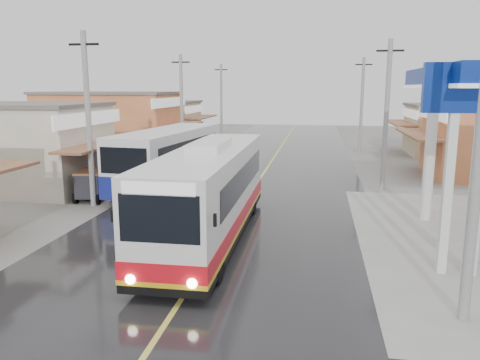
% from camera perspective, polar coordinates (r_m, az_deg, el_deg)
% --- Properties ---
extents(ground, '(120.00, 120.00, 0.00)m').
position_cam_1_polar(ground, '(12.87, -7.08, -14.21)').
color(ground, slate).
rests_on(ground, ground).
extents(road, '(12.00, 90.00, 0.02)m').
position_cam_1_polar(road, '(26.91, 1.98, -0.60)').
color(road, black).
rests_on(road, ground).
extents(centre_line, '(0.15, 90.00, 0.01)m').
position_cam_1_polar(centre_line, '(26.91, 1.98, -0.57)').
color(centre_line, '#D8CC4C').
rests_on(centre_line, road).
extents(shopfronts_left, '(11.00, 44.00, 5.20)m').
position_cam_1_polar(shopfronts_left, '(33.88, -19.67, 1.18)').
color(shopfronts_left, tan).
rests_on(shopfronts_left, ground).
extents(utility_poles_left, '(1.60, 50.00, 8.00)m').
position_cam_1_polar(utility_poles_left, '(29.57, -11.33, 0.24)').
color(utility_poles_left, gray).
rests_on(utility_poles_left, ground).
extents(utility_poles_right, '(1.60, 36.00, 8.00)m').
position_cam_1_polar(utility_poles_right, '(26.94, 16.91, -1.09)').
color(utility_poles_right, gray).
rests_on(utility_poles_right, ground).
extents(coach_bus, '(2.75, 11.57, 3.60)m').
position_cam_1_polar(coach_bus, '(17.16, -3.58, -1.50)').
color(coach_bus, silver).
rests_on(coach_bus, road).
extents(second_bus, '(3.68, 10.06, 3.27)m').
position_cam_1_polar(second_bus, '(25.80, -8.65, 2.71)').
color(second_bus, silver).
rests_on(second_bus, road).
extents(cyclist, '(1.00, 1.85, 1.90)m').
position_cam_1_polar(cyclist, '(20.75, -9.33, -2.57)').
color(cyclist, black).
rests_on(cyclist, ground).
extents(tricycle_near, '(1.57, 1.98, 1.51)m').
position_cam_1_polar(tricycle_near, '(24.14, -17.65, -0.42)').
color(tricycle_near, '#26262D').
rests_on(tricycle_near, ground).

